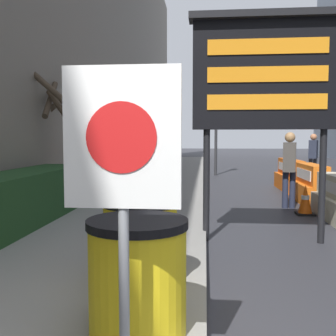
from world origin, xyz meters
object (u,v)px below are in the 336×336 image
object	(u,v)px
jersey_barrier_orange_near	(312,186)
jersey_barrier_orange_far	(290,177)
barrel_drum_middle	(140,241)
pedestrian_passerby	(289,163)
pedestrian_worker	(313,153)
warning_sign	(122,163)
message_board	(266,75)
traffic_light_near_curb	(216,101)
barrel_drum_foreground	(138,276)
traffic_cone_mid	(305,200)

from	to	relation	value
jersey_barrier_orange_near	jersey_barrier_orange_far	world-z (taller)	jersey_barrier_orange_near
barrel_drum_middle	pedestrian_passerby	distance (m)	5.87
jersey_barrier_orange_far	pedestrian_worker	world-z (taller)	pedestrian_worker
warning_sign	message_board	distance (m)	4.22
warning_sign	pedestrian_worker	size ratio (longest dim) A/B	1.04
jersey_barrier_orange_far	pedestrian_worker	xyz separation A→B (m)	(1.34, 2.61, 0.61)
jersey_barrier_orange_far	pedestrian_passerby	xyz separation A→B (m)	(-0.69, -3.13, 0.59)
traffic_light_near_curb	message_board	bearing A→B (deg)	-87.72
jersey_barrier_orange_near	barrel_drum_foreground	bearing A→B (deg)	-113.60
barrel_drum_foreground	warning_sign	bearing A→B (deg)	-87.07
traffic_cone_mid	warning_sign	bearing A→B (deg)	-112.28
jersey_barrier_orange_far	traffic_light_near_curb	distance (m)	5.83
traffic_light_near_curb	pedestrian_worker	xyz separation A→B (m)	(3.46, -2.08, -2.13)
barrel_drum_middle	traffic_cone_mid	world-z (taller)	barrel_drum_middle
barrel_drum_middle	pedestrian_passerby	xyz separation A→B (m)	(2.49, 5.30, 0.43)
message_board	jersey_barrier_orange_near	world-z (taller)	message_board
traffic_cone_mid	message_board	bearing A→B (deg)	-117.71
warning_sign	pedestrian_worker	xyz separation A→B (m)	(4.35, 12.60, -0.40)
barrel_drum_foreground	pedestrian_passerby	bearing A→B (deg)	69.29
message_board	traffic_cone_mid	size ratio (longest dim) A/B	5.40
jersey_barrier_orange_far	traffic_light_near_curb	size ratio (longest dim) A/B	0.50
message_board	pedestrian_worker	world-z (taller)	message_board
traffic_light_near_curb	pedestrian_passerby	size ratio (longest dim) A/B	2.57
barrel_drum_foreground	pedestrian_passerby	distance (m)	6.68
jersey_barrier_orange_far	traffic_cone_mid	xyz separation A→B (m)	(-0.52, -3.90, -0.11)
barrel_drum_middle	warning_sign	xyz separation A→B (m)	(0.17, -1.57, 0.86)
warning_sign	traffic_cone_mid	distance (m)	6.68
message_board	barrel_drum_foreground	bearing A→B (deg)	-112.83
barrel_drum_foreground	traffic_light_near_curb	distance (m)	14.31
jersey_barrier_orange_far	traffic_light_near_curb	bearing A→B (deg)	114.34
message_board	pedestrian_worker	size ratio (longest dim) A/B	1.95
traffic_cone_mid	traffic_light_near_curb	distance (m)	9.19
message_board	pedestrian_worker	bearing A→B (deg)	70.88
barrel_drum_middle	traffic_light_near_curb	world-z (taller)	traffic_light_near_curb
barrel_drum_middle	jersey_barrier_orange_far	xyz separation A→B (m)	(3.18, 8.42, -0.16)
jersey_barrier_orange_far	pedestrian_passerby	size ratio (longest dim) A/B	1.29
message_board	pedestrian_passerby	size ratio (longest dim) A/B	1.98
barrel_drum_foreground	pedestrian_passerby	xyz separation A→B (m)	(2.36, 6.23, 0.43)
barrel_drum_middle	pedestrian_worker	bearing A→B (deg)	67.71
traffic_light_near_curb	traffic_cone_mid	bearing A→B (deg)	-79.44
barrel_drum_middle	message_board	xyz separation A→B (m)	(1.49, 2.29, 1.92)
warning_sign	message_board	bearing A→B (deg)	71.08
message_board	traffic_light_near_curb	distance (m)	10.85
barrel_drum_foreground	traffic_light_near_curb	bearing A→B (deg)	86.23
barrel_drum_middle	jersey_barrier_orange_far	distance (m)	9.00
traffic_cone_mid	traffic_light_near_curb	xyz separation A→B (m)	(-1.60, 8.59, 2.85)
barrel_drum_foreground	message_board	distance (m)	3.99
pedestrian_passerby	jersey_barrier_orange_far	bearing A→B (deg)	1.18
traffic_light_near_curb	pedestrian_worker	size ratio (longest dim) A/B	2.52
traffic_light_near_curb	pedestrian_passerby	world-z (taller)	traffic_light_near_curb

